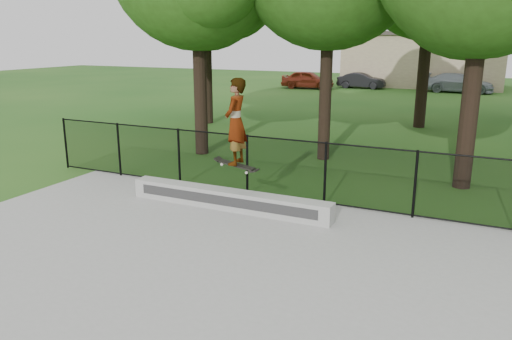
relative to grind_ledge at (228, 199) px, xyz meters
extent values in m
cube|color=gray|center=(1.90, -4.70, -0.25)|extent=(14.00, 12.00, 0.06)
cube|color=#ACADA7|center=(0.00, 0.00, 0.00)|extent=(4.92, 0.40, 0.44)
imported|color=maroon|center=(-7.80, 27.40, 0.40)|extent=(4.12, 1.96, 1.37)
imported|color=black|center=(-4.09, 29.30, 0.31)|extent=(3.32, 1.38, 1.19)
imported|color=gray|center=(2.94, 29.30, 0.40)|extent=(4.37, 2.03, 1.37)
cube|color=black|center=(0.30, -0.16, 0.88)|extent=(0.84, 0.23, 0.15)
imported|color=#C0D9FC|center=(0.30, -0.16, 1.83)|extent=(0.51, 0.72, 1.85)
cylinder|color=black|center=(-6.10, 1.20, 0.53)|extent=(0.06, 0.06, 1.50)
cylinder|color=black|center=(-4.10, 1.20, 0.53)|extent=(0.06, 0.06, 1.50)
cylinder|color=black|center=(-2.10, 1.20, 0.53)|extent=(0.06, 0.06, 1.50)
cylinder|color=black|center=(-0.10, 1.20, 0.53)|extent=(0.06, 0.06, 1.50)
cylinder|color=black|center=(1.90, 1.20, 0.53)|extent=(0.06, 0.06, 1.50)
cylinder|color=black|center=(3.90, 1.20, 0.53)|extent=(0.06, 0.06, 1.50)
cylinder|color=black|center=(1.90, 1.20, 1.25)|extent=(16.00, 0.04, 0.04)
cylinder|color=black|center=(1.90, 1.20, -0.17)|extent=(16.00, 0.04, 0.04)
cube|color=black|center=(1.90, 1.20, 0.53)|extent=(16.00, 0.01, 1.50)
cylinder|color=black|center=(-3.60, 4.80, 2.05)|extent=(0.44, 0.44, 4.65)
cylinder|color=black|center=(0.40, 5.80, 2.07)|extent=(0.44, 0.44, 4.69)
cylinder|color=black|center=(4.70, 4.30, 1.99)|extent=(0.44, 0.44, 4.54)
cylinder|color=black|center=(-6.60, 10.30, 1.94)|extent=(0.44, 0.44, 4.43)
cylinder|color=black|center=(2.40, 13.30, 2.24)|extent=(0.44, 0.44, 5.03)
cube|color=#C3B189|center=(-0.10, 33.30, 1.72)|extent=(12.00, 6.00, 4.00)
cube|color=#3F3833|center=(-0.10, 33.30, 3.87)|extent=(12.40, 6.40, 0.30)
camera|label=1|loc=(5.17, -9.48, 3.57)|focal=35.00mm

